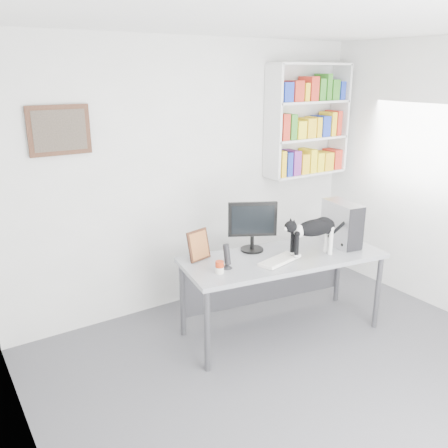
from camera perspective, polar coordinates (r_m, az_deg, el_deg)
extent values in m
cube|color=#4C4C50|center=(3.97, 12.00, -19.15)|extent=(4.00, 4.00, 0.01)
cube|color=white|center=(3.21, 15.33, 23.10)|extent=(4.00, 4.00, 0.01)
cube|color=silver|center=(4.88, -3.71, 5.77)|extent=(4.00, 0.01, 2.70)
cube|color=silver|center=(2.42, -21.99, -8.52)|extent=(0.01, 4.00, 2.70)
cube|color=silver|center=(5.51, 10.04, 12.19)|extent=(1.03, 0.28, 1.24)
cube|color=#492917|center=(4.29, -19.20, 10.60)|extent=(0.52, 0.04, 0.42)
cube|color=gray|center=(4.52, 6.94, -8.34)|extent=(1.95, 1.01, 0.77)
cube|color=black|center=(4.38, 3.43, -0.25)|extent=(0.50, 0.40, 0.48)
cube|color=white|center=(4.21, 6.71, -4.32)|extent=(0.45, 0.25, 0.03)
cube|color=silver|center=(4.67, 13.98, 0.04)|extent=(0.25, 0.45, 0.42)
cylinder|color=black|center=(4.02, 0.35, -3.87)|extent=(0.12, 0.12, 0.22)
cube|color=#492917|center=(4.20, -3.09, -2.49)|extent=(0.24, 0.14, 0.28)
cylinder|color=#B32E0F|center=(3.94, -0.54, -5.22)|extent=(0.07, 0.07, 0.10)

